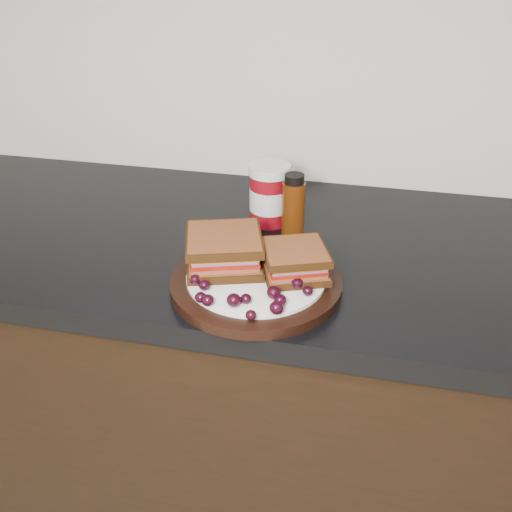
{
  "coord_description": "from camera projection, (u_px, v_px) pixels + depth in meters",
  "views": [
    {
      "loc": [
        0.28,
        0.77,
        1.41
      ],
      "look_at": [
        0.11,
        1.53,
        0.96
      ],
      "focal_mm": 40.0,
      "sensor_mm": 36.0,
      "label": 1
    }
  ],
  "objects": [
    {
      "name": "grape_22",
      "position": [
        217.0,
        269.0,
        0.93
      ],
      "size": [
        0.02,
        0.02,
        0.01
      ],
      "primitive_type": "ellipsoid",
      "color": "black",
      "rests_on": "plate"
    },
    {
      "name": "grape_7",
      "position": [
        277.0,
        308.0,
        0.83
      ],
      "size": [
        0.02,
        0.02,
        0.02
      ],
      "primitive_type": "ellipsoid",
      "color": "black",
      "rests_on": "plate"
    },
    {
      "name": "grape_11",
      "position": [
        297.0,
        283.0,
        0.88
      ],
      "size": [
        0.02,
        0.02,
        0.02
      ],
      "primitive_type": "ellipsoid",
      "color": "black",
      "rests_on": "plate"
    },
    {
      "name": "base_cabinets",
      "position": [
        226.0,
        411.0,
        1.33
      ],
      "size": [
        3.96,
        0.58,
        0.86
      ],
      "primitive_type": "cube",
      "color": "black",
      "rests_on": "ground_plane"
    },
    {
      "name": "grape_3",
      "position": [
        208.0,
        300.0,
        0.85
      ],
      "size": [
        0.02,
        0.02,
        0.02
      ],
      "primitive_type": "ellipsoid",
      "color": "black",
      "rests_on": "plate"
    },
    {
      "name": "condiment_jar",
      "position": [
        269.0,
        194.0,
        1.11
      ],
      "size": [
        0.09,
        0.09,
        0.12
      ],
      "primitive_type": "cylinder",
      "rotation": [
        0.0,
        0.0,
        -0.16
      ],
      "color": "maroon",
      "rests_on": "countertop"
    },
    {
      "name": "grape_9",
      "position": [
        274.0,
        292.0,
        0.86
      ],
      "size": [
        0.02,
        0.02,
        0.02
      ],
      "primitive_type": "ellipsoid",
      "color": "black",
      "rests_on": "plate"
    },
    {
      "name": "grape_2",
      "position": [
        201.0,
        297.0,
        0.85
      ],
      "size": [
        0.02,
        0.02,
        0.02
      ],
      "primitive_type": "ellipsoid",
      "color": "black",
      "rests_on": "plate"
    },
    {
      "name": "plate",
      "position": [
        256.0,
        283.0,
        0.93
      ],
      "size": [
        0.28,
        0.28,
        0.02
      ],
      "primitive_type": "cylinder",
      "color": "black",
      "rests_on": "countertop"
    },
    {
      "name": "grape_20",
      "position": [
        229.0,
        264.0,
        0.94
      ],
      "size": [
        0.02,
        0.02,
        0.02
      ],
      "primitive_type": "ellipsoid",
      "color": "black",
      "rests_on": "plate"
    },
    {
      "name": "grape_13",
      "position": [
        311.0,
        267.0,
        0.93
      ],
      "size": [
        0.02,
        0.02,
        0.02
      ],
      "primitive_type": "ellipsoid",
      "color": "black",
      "rests_on": "plate"
    },
    {
      "name": "grape_12",
      "position": [
        303.0,
        274.0,
        0.91
      ],
      "size": [
        0.02,
        0.02,
        0.02
      ],
      "primitive_type": "ellipsoid",
      "color": "black",
      "rests_on": "plate"
    },
    {
      "name": "grape_10",
      "position": [
        308.0,
        291.0,
        0.87
      ],
      "size": [
        0.02,
        0.02,
        0.02
      ],
      "primitive_type": "ellipsoid",
      "color": "black",
      "rests_on": "plate"
    },
    {
      "name": "sandwich_right",
      "position": [
        295.0,
        261.0,
        0.92
      ],
      "size": [
        0.13,
        0.13,
        0.05
      ],
      "primitive_type": null,
      "rotation": [
        0.0,
        0.0,
        0.37
      ],
      "color": "brown",
      "rests_on": "plate"
    },
    {
      "name": "grape_15",
      "position": [
        241.0,
        259.0,
        0.95
      ],
      "size": [
        0.02,
        0.02,
        0.02
      ],
      "primitive_type": "ellipsoid",
      "color": "black",
      "rests_on": "plate"
    },
    {
      "name": "oil_bottle",
      "position": [
        293.0,
        205.0,
        1.07
      ],
      "size": [
        0.06,
        0.06,
        0.12
      ],
      "primitive_type": "cylinder",
      "rotation": [
        0.0,
        0.0,
        0.36
      ],
      "color": "#481E07",
      "rests_on": "countertop"
    },
    {
      "name": "grape_21",
      "position": [
        224.0,
        263.0,
        0.94
      ],
      "size": [
        0.02,
        0.02,
        0.02
      ],
      "primitive_type": "ellipsoid",
      "color": "black",
      "rests_on": "plate"
    },
    {
      "name": "grape_5",
      "position": [
        246.0,
        299.0,
        0.85
      ],
      "size": [
        0.02,
        0.02,
        0.02
      ],
      "primitive_type": "ellipsoid",
      "color": "black",
      "rests_on": "plate"
    },
    {
      "name": "grape_14",
      "position": [
        295.0,
        262.0,
        0.95
      ],
      "size": [
        0.02,
        0.02,
        0.01
      ],
      "primitive_type": "ellipsoid",
      "color": "black",
      "rests_on": "plate"
    },
    {
      "name": "grape_8",
      "position": [
        280.0,
        300.0,
        0.85
      ],
      "size": [
        0.02,
        0.02,
        0.02
      ],
      "primitive_type": "ellipsoid",
      "color": "black",
      "rests_on": "plate"
    },
    {
      "name": "grape_6",
      "position": [
        251.0,
        315.0,
        0.82
      ],
      "size": [
        0.02,
        0.02,
        0.02
      ],
      "primitive_type": "ellipsoid",
      "color": "black",
      "rests_on": "plate"
    },
    {
      "name": "grape_16",
      "position": [
        223.0,
        258.0,
        0.96
      ],
      "size": [
        0.02,
        0.02,
        0.02
      ],
      "primitive_type": "ellipsoid",
      "color": "black",
      "rests_on": "plate"
    },
    {
      "name": "grape_1",
      "position": [
        204.0,
        285.0,
        0.88
      ],
      "size": [
        0.02,
        0.02,
        0.02
      ],
      "primitive_type": "ellipsoid",
      "color": "black",
      "rests_on": "plate"
    },
    {
      "name": "countertop",
      "position": [
        220.0,
        243.0,
        1.11
      ],
      "size": [
        3.98,
        0.6,
        0.04
      ],
      "primitive_type": "cube",
      "color": "black",
      "rests_on": "base_cabinets"
    },
    {
      "name": "grape_17",
      "position": [
        217.0,
        259.0,
        0.95
      ],
      "size": [
        0.02,
        0.02,
        0.02
      ],
      "primitive_type": "ellipsoid",
      "color": "black",
      "rests_on": "plate"
    },
    {
      "name": "sandwich_left",
      "position": [
        224.0,
        250.0,
        0.94
      ],
      "size": [
        0.15,
        0.15,
        0.06
      ],
      "primitive_type": null,
      "rotation": [
        0.0,
        0.0,
        0.31
      ],
      "color": "brown",
      "rests_on": "plate"
    },
    {
      "name": "grape_4",
      "position": [
        234.0,
        300.0,
        0.84
      ],
      "size": [
        0.02,
        0.02,
        0.02
      ],
      "primitive_type": "ellipsoid",
      "color": "black",
      "rests_on": "plate"
    },
    {
      "name": "grape_0",
      "position": [
        195.0,
        280.0,
        0.9
      ],
      "size": [
        0.02,
        0.02,
        0.02
      ],
      "primitive_type": "ellipsoid",
      "color": "black",
      "rests_on": "plate"
    },
    {
      "name": "grape_18",
      "position": [
        198.0,
        262.0,
        0.94
      ],
      "size": [
        0.02,
        0.02,
        0.02
      ],
      "primitive_type": "ellipsoid",
      "color": "black",
      "rests_on": "plate"
    },
    {
      "name": "grape_19",
      "position": [
        199.0,
        268.0,
        0.93
      ],
      "size": [
        0.02,
        0.02,
        0.02
      ],
      "primitive_type": "ellipsoid",
      "color": "black",
      "rests_on": "plate"
    }
  ]
}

